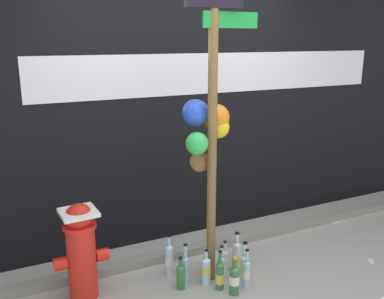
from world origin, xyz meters
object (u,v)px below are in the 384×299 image
object	(u,v)px
bottle_1	(169,259)
bottle_10	(186,267)
bottle_2	(221,268)
bottle_8	(181,276)
bottle_0	(220,275)
bottle_3	(207,257)
fire_hydrant	(81,249)
bottle_4	(206,270)
bottle_5	(244,266)
bottle_7	(234,279)
bottle_9	(225,259)
memorial_post	(209,104)
bottle_11	(246,273)
bottle_6	(236,256)

from	to	relation	value
bottle_1	bottle_10	distance (m)	0.18
bottle_2	bottle_8	world-z (taller)	bottle_2
bottle_0	bottle_3	size ratio (longest dim) A/B	0.99
fire_hydrant	bottle_0	xyz separation A→B (m)	(1.04, -0.38, -0.29)
bottle_8	bottle_4	bearing A→B (deg)	-8.20
bottle_5	bottle_7	bearing A→B (deg)	-142.28
bottle_1	bottle_9	bearing A→B (deg)	-17.97
bottle_7	bottle_9	xyz separation A→B (m)	(0.11, 0.34, -0.02)
bottle_4	bottle_9	distance (m)	0.28
memorial_post	bottle_3	bearing A→B (deg)	65.96
memorial_post	bottle_2	bearing A→B (deg)	-63.40
memorial_post	bottle_1	world-z (taller)	memorial_post
bottle_5	bottle_11	xyz separation A→B (m)	(-0.05, -0.11, 0.00)
fire_hydrant	bottle_9	bearing A→B (deg)	-7.15
bottle_9	memorial_post	bearing A→B (deg)	175.87
memorial_post	bottle_0	size ratio (longest dim) A/B	7.44
bottle_3	bottle_10	distance (m)	0.25
bottle_0	bottle_2	distance (m)	0.14
bottle_9	bottle_6	bearing A→B (deg)	-26.01
bottle_9	bottle_10	distance (m)	0.39
bottle_5	bottle_9	world-z (taller)	bottle_5
bottle_3	bottle_10	xyz separation A→B (m)	(-0.24, -0.07, 0.00)
bottle_0	bottle_10	xyz separation A→B (m)	(-0.21, 0.22, 0.01)
fire_hydrant	bottle_9	xyz separation A→B (m)	(1.22, -0.15, -0.31)
bottle_3	bottle_4	world-z (taller)	bottle_3
bottle_10	bottle_8	bearing A→B (deg)	-135.69
bottle_0	bottle_2	world-z (taller)	bottle_0
bottle_7	bottle_9	world-z (taller)	bottle_7
memorial_post	bottle_4	world-z (taller)	memorial_post
bottle_0	bottle_7	xyz separation A→B (m)	(0.07, -0.11, 0.01)
bottle_3	bottle_7	distance (m)	0.41
bottle_3	bottle_9	world-z (taller)	bottle_3
bottle_7	memorial_post	bearing A→B (deg)	99.98
bottle_2	bottle_3	size ratio (longest dim) A/B	0.92
bottle_5	bottle_10	distance (m)	0.51
bottle_8	fire_hydrant	bearing A→B (deg)	162.22
fire_hydrant	bottle_2	size ratio (longest dim) A/B	2.47
bottle_2	bottle_3	xyz separation A→B (m)	(-0.04, 0.18, 0.02)
bottle_8	bottle_3	bearing A→B (deg)	24.87
bottle_10	bottle_1	bearing A→B (deg)	116.95
bottle_1	bottle_7	distance (m)	0.62
bottle_4	bottle_6	size ratio (longest dim) A/B	0.86
bottle_6	bottle_1	bearing A→B (deg)	160.66
bottle_0	bottle_1	size ratio (longest dim) A/B	0.93
memorial_post	bottle_0	world-z (taller)	memorial_post
fire_hydrant	bottle_0	bearing A→B (deg)	-20.35
bottle_8	bottle_11	xyz separation A→B (m)	(0.50, -0.22, 0.01)
bottle_4	bottle_5	size ratio (longest dim) A/B	0.91
memorial_post	bottle_4	distance (m)	1.39
bottle_3	bottle_11	world-z (taller)	bottle_3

